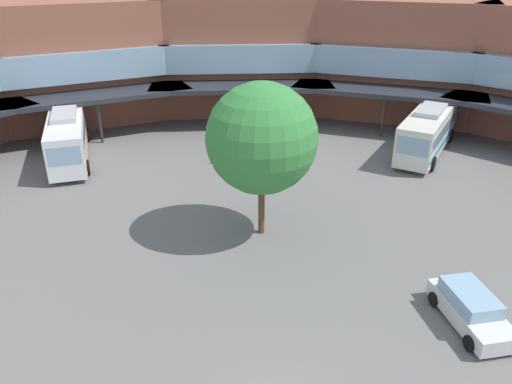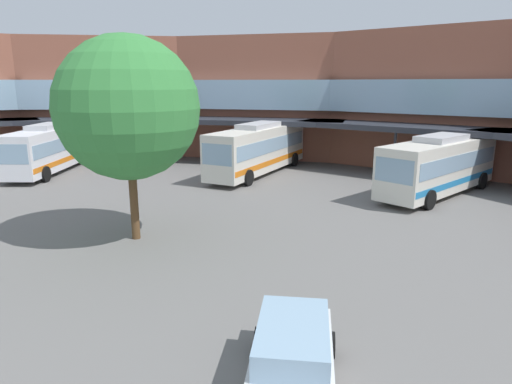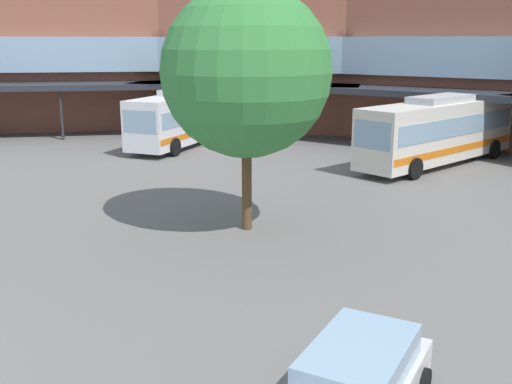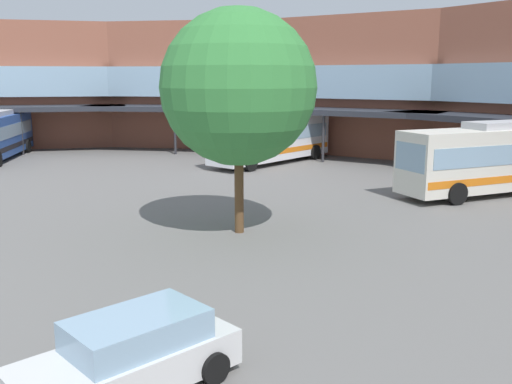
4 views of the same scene
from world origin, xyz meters
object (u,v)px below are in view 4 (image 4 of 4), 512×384
at_px(bus_1, 502,157).
at_px(parked_car, 130,356).
at_px(plaza_tree, 238,88).
at_px(bus_0, 271,137).

bearing_deg(bus_1, parked_car, 28.08).
bearing_deg(plaza_tree, bus_0, 149.90).
distance_m(bus_0, plaza_tree, 19.01).
bearing_deg(parked_car, plaza_tree, -141.56).
bearing_deg(bus_0, bus_1, 88.51).
xyz_separation_m(bus_1, plaza_tree, (1.32, -15.65, 3.76)).
distance_m(bus_0, parked_car, 30.48).
height_order(bus_1, parked_car, bus_1).
bearing_deg(bus_1, bus_0, -65.64).
xyz_separation_m(bus_0, bus_1, (14.79, 6.31, 0.07)).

